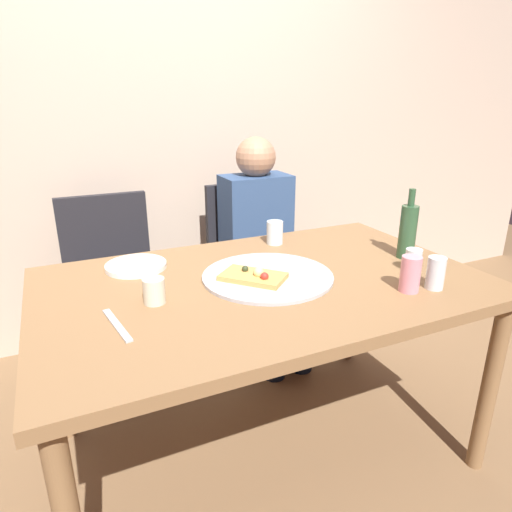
% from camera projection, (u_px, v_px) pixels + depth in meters
% --- Properties ---
extents(ground_plane, '(8.00, 8.00, 0.00)m').
position_uv_depth(ground_plane, '(263.00, 448.00, 1.83)').
color(ground_plane, brown).
extents(back_wall, '(6.00, 0.10, 2.60)m').
position_uv_depth(back_wall, '(166.00, 108.00, 2.47)').
color(back_wall, '#BCA893').
rests_on(back_wall, ground_plane).
extents(dining_table, '(1.55, 0.97, 0.75)m').
position_uv_depth(dining_table, '(264.00, 299.00, 1.61)').
color(dining_table, olive).
rests_on(dining_table, ground_plane).
extents(pizza_tray, '(0.47, 0.47, 0.01)m').
position_uv_depth(pizza_tray, '(268.00, 276.00, 1.60)').
color(pizza_tray, '#ADADB2').
rests_on(pizza_tray, dining_table).
extents(pizza_slice_last, '(0.24, 0.25, 0.05)m').
position_uv_depth(pizza_slice_last, '(254.00, 276.00, 1.55)').
color(pizza_slice_last, tan).
rests_on(pizza_slice_last, pizza_tray).
extents(wine_bottle, '(0.07, 0.07, 0.28)m').
position_uv_depth(wine_bottle, '(408.00, 231.00, 1.77)').
color(wine_bottle, '#2D5133').
rests_on(wine_bottle, dining_table).
extents(tumbler_near, '(0.07, 0.07, 0.08)m').
position_uv_depth(tumbler_near, '(154.00, 291.00, 1.40)').
color(tumbler_near, beige).
rests_on(tumbler_near, dining_table).
extents(tumbler_far, '(0.07, 0.07, 0.10)m').
position_uv_depth(tumbler_far, '(275.00, 233.00, 1.96)').
color(tumbler_far, silver).
rests_on(tumbler_far, dining_table).
extents(wine_glass, '(0.06, 0.06, 0.08)m').
position_uv_depth(wine_glass, '(413.00, 260.00, 1.65)').
color(wine_glass, silver).
rests_on(wine_glass, dining_table).
extents(short_glass, '(0.06, 0.06, 0.11)m').
position_uv_depth(short_glass, '(436.00, 273.00, 1.50)').
color(short_glass, silver).
rests_on(short_glass, dining_table).
extents(soda_can, '(0.07, 0.07, 0.12)m').
position_uv_depth(soda_can, '(410.00, 274.00, 1.47)').
color(soda_can, pink).
rests_on(soda_can, dining_table).
extents(plate_stack, '(0.23, 0.23, 0.02)m').
position_uv_depth(plate_stack, '(136.00, 266.00, 1.69)').
color(plate_stack, white).
rests_on(plate_stack, dining_table).
extents(table_knife, '(0.05, 0.22, 0.01)m').
position_uv_depth(table_knife, '(117.00, 325.00, 1.27)').
color(table_knife, '#B7B7BC').
rests_on(table_knife, dining_table).
extents(chair_left, '(0.44, 0.44, 0.90)m').
position_uv_depth(chair_left, '(112.00, 275.00, 2.25)').
color(chair_left, black).
rests_on(chair_left, ground_plane).
extents(chair_right, '(0.44, 0.44, 0.90)m').
position_uv_depth(chair_right, '(251.00, 253.00, 2.55)').
color(chair_right, black).
rests_on(chair_right, ground_plane).
extents(guest_in_sweater, '(0.36, 0.56, 1.17)m').
position_uv_depth(guest_in_sweater, '(263.00, 239.00, 2.38)').
color(guest_in_sweater, navy).
rests_on(guest_in_sweater, ground_plane).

